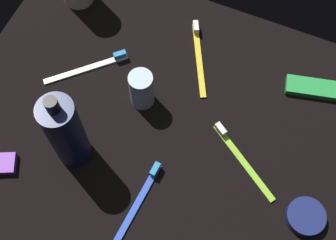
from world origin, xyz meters
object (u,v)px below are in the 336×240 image
object	(u,v)px
deodorant_stick	(142,89)
toothbrush_lime	(240,157)
toothbrush_blue	(139,200)
toothbrush_white	(91,66)
snack_bar_green	(312,88)
lotion_bottle	(66,132)
cream_tin_left	(306,217)
toothbrush_yellow	(199,54)

from	to	relation	value
deodorant_stick	toothbrush_lime	xyz separation A→B (cm)	(22.13, -4.05, -3.80)
deodorant_stick	toothbrush_blue	world-z (taller)	deodorant_stick
toothbrush_white	snack_bar_green	xyz separation A→B (cm)	(43.44, 12.95, 0.14)
lotion_bottle	toothbrush_lime	world-z (taller)	lotion_bottle
toothbrush_lime	snack_bar_green	xyz separation A→B (cm)	(8.38, 19.64, 0.14)
lotion_bottle	toothbrush_blue	size ratio (longest dim) A/B	1.18
cream_tin_left	snack_bar_green	bearing A→B (deg)	103.34
toothbrush_lime	cream_tin_left	distance (cm)	15.85
toothbrush_yellow	deodorant_stick	bearing A→B (deg)	-114.59
toothbrush_lime	deodorant_stick	bearing A→B (deg)	169.64
deodorant_stick	toothbrush_white	world-z (taller)	deodorant_stick
toothbrush_yellow	lotion_bottle	bearing A→B (deg)	-114.92
toothbrush_blue	cream_tin_left	bearing A→B (deg)	17.30
deodorant_stick	toothbrush_white	distance (cm)	13.73
toothbrush_lime	toothbrush_white	size ratio (longest dim) A/B	1.13
lotion_bottle	toothbrush_blue	world-z (taller)	lotion_bottle
toothbrush_lime	snack_bar_green	distance (cm)	21.35
toothbrush_blue	toothbrush_white	bearing A→B (deg)	133.73
toothbrush_white	toothbrush_blue	size ratio (longest dim) A/B	0.76
toothbrush_blue	cream_tin_left	size ratio (longest dim) A/B	2.59
toothbrush_white	toothbrush_blue	world-z (taller)	same
toothbrush_white	toothbrush_yellow	size ratio (longest dim) A/B	0.83
deodorant_stick	toothbrush_white	size ratio (longest dim) A/B	0.64
lotion_bottle	cream_tin_left	xyz separation A→B (cm)	(43.86, 4.92, -8.48)
toothbrush_blue	toothbrush_lime	bearing A→B (deg)	47.19
toothbrush_lime	toothbrush_blue	size ratio (longest dim) A/B	0.87
lotion_bottle	toothbrush_yellow	world-z (taller)	lotion_bottle
deodorant_stick	snack_bar_green	bearing A→B (deg)	27.06
toothbrush_white	toothbrush_blue	distance (cm)	30.31
deodorant_stick	lotion_bottle	bearing A→B (deg)	-115.23
toothbrush_lime	toothbrush_yellow	bearing A→B (deg)	130.70
cream_tin_left	deodorant_stick	bearing A→B (deg)	164.24
toothbrush_white	cream_tin_left	xyz separation A→B (cm)	(49.58, -12.99, 0.37)
toothbrush_lime	toothbrush_white	world-z (taller)	same
toothbrush_lime	cream_tin_left	world-z (taller)	toothbrush_lime
lotion_bottle	deodorant_stick	xyz separation A→B (cm)	(7.19, 15.26, -5.05)
lotion_bottle	toothbrush_lime	distance (cm)	32.62
lotion_bottle	toothbrush_yellow	xyz separation A→B (cm)	(13.67, 29.42, -8.86)
snack_bar_green	toothbrush_blue	bearing A→B (deg)	-136.36
lotion_bottle	toothbrush_lime	xyz separation A→B (cm)	(29.32, 11.22, -8.86)
toothbrush_yellow	snack_bar_green	bearing A→B (deg)	3.41
lotion_bottle	cream_tin_left	bearing A→B (deg)	6.40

